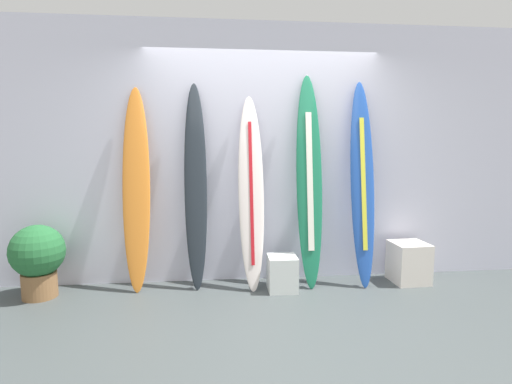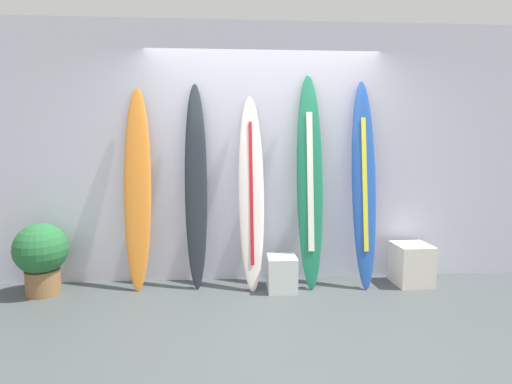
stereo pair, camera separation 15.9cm
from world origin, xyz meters
The scene contains 10 objects.
ground centered at (0.00, 0.00, -0.02)m, with size 8.00×8.00×0.04m, color #42494A.
wall_back centered at (0.00, 1.30, 1.40)m, with size 7.20×0.20×2.80m, color silver.
surfboard_sunset centered at (-1.32, 1.02, 1.05)m, with size 0.28×0.33×2.09m.
surfboard_charcoal centered at (-0.72, 1.01, 1.05)m, with size 0.25×0.32×2.14m.
surfboard_ivory centered at (-0.15, 0.97, 0.99)m, with size 0.28×0.44×2.01m.
surfboard_emerald centered at (0.47, 0.97, 1.11)m, with size 0.28×0.41×2.24m.
surfboard_cobalt centered at (1.04, 0.95, 1.08)m, with size 0.26×0.44×2.18m.
display_block_left centered at (0.16, 0.81, 0.18)m, with size 0.30×0.30×0.36m.
display_block_center centered at (1.58, 0.92, 0.22)m, with size 0.38×0.38×0.44m.
potted_plant centered at (-2.27, 0.88, 0.41)m, with size 0.52×0.52×0.73m.
Camera 2 is at (-0.37, -3.17, 1.53)m, focal length 28.14 mm.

